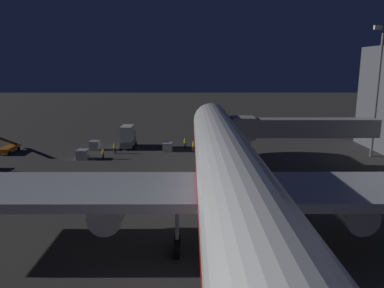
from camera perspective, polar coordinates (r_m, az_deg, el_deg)
name	(u,v)px	position (r m, az deg, el deg)	size (l,w,h in m)	color
ground_plane	(218,190)	(43.35, 4.03, -7.09)	(320.00, 320.00, 0.00)	#383533
airliner_at_gate	(231,177)	(29.15, 6.05, -5.15)	(51.69, 66.49, 19.26)	silver
jet_bridge	(293,128)	(53.46, 15.25, 2.42)	(20.39, 3.40, 7.20)	#9E9E99
apron_floodlight_mast	(378,84)	(63.92, 26.76, 8.32)	(2.90, 0.50, 20.01)	#59595E
cargo_truck_aft	(128,137)	(65.77, -9.84, 1.13)	(2.36, 5.32, 3.98)	slate
belt_loader	(9,148)	(68.20, -26.40, -0.54)	(1.96, 7.50, 3.48)	orange
baggage_container_near_belt	(167,147)	(62.66, -3.82, -0.42)	(1.55, 1.76, 1.45)	#B7BABF
baggage_container_mid_row	(95,145)	(65.58, -14.77, -0.20)	(1.58, 1.73, 1.55)	#B7BABF
baggage_container_far_row	(83,154)	(59.57, -16.48, -1.53)	(1.61, 1.85, 1.48)	#B7BABF
ground_crew_near_nose_gear	(185,143)	(64.38, -1.09, 0.18)	(0.40, 0.40, 1.80)	black
ground_crew_marshaller_fwd	(194,146)	(61.63, 0.26, -0.30)	(0.40, 0.40, 1.90)	black
ground_crew_under_port_wing	(103,153)	(58.51, -13.55, -1.41)	(0.40, 0.40, 1.71)	black
ground_crew_by_tug	(115,148)	(62.01, -11.82, -0.56)	(0.40, 0.40, 1.75)	black
traffic_cone_nose_port	(223,150)	(61.99, 4.79, -1.00)	(0.36, 0.36, 0.55)	orange
traffic_cone_nose_starboard	(197,150)	(61.77, 0.72, -1.01)	(0.36, 0.36, 0.55)	orange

